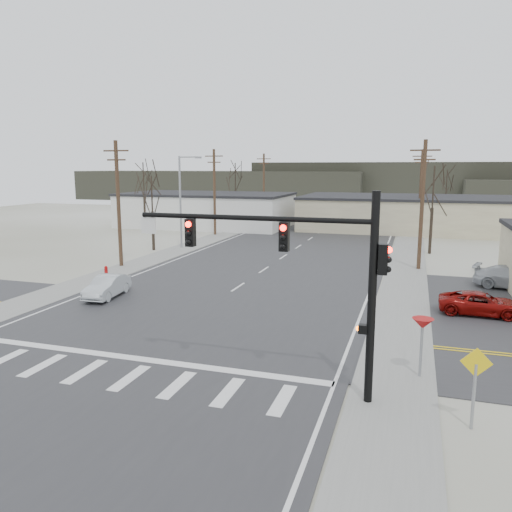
{
  "coord_description": "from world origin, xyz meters",
  "views": [
    {
      "loc": [
        10.99,
        -22.52,
        7.93
      ],
      "look_at": [
        1.91,
        5.96,
        2.6
      ],
      "focal_mm": 35.0,
      "sensor_mm": 36.0,
      "label": 1
    }
  ],
  "objects_px": {
    "fire_hydrant": "(106,271)",
    "car_parked_red": "(481,304)",
    "traffic_signal_mast": "(315,265)",
    "car_far_a": "(354,222)",
    "sedan_crossing": "(107,286)",
    "car_far_b": "(332,216)"
  },
  "relations": [
    {
      "from": "traffic_signal_mast",
      "to": "car_far_a",
      "type": "height_order",
      "value": "traffic_signal_mast"
    },
    {
      "from": "car_far_a",
      "to": "sedan_crossing",
      "type": "bearing_deg",
      "value": 63.89
    },
    {
      "from": "fire_hydrant",
      "to": "car_parked_red",
      "type": "height_order",
      "value": "car_parked_red"
    },
    {
      "from": "sedan_crossing",
      "to": "car_parked_red",
      "type": "xyz_separation_m",
      "value": [
        21.5,
        2.96,
        -0.07
      ]
    },
    {
      "from": "traffic_signal_mast",
      "to": "sedan_crossing",
      "type": "relative_size",
      "value": 2.23
    },
    {
      "from": "traffic_signal_mast",
      "to": "car_far_a",
      "type": "xyz_separation_m",
      "value": [
        -4.51,
        50.36,
        -3.86
      ]
    },
    {
      "from": "sedan_crossing",
      "to": "car_parked_red",
      "type": "height_order",
      "value": "sedan_crossing"
    },
    {
      "from": "car_far_b",
      "to": "car_parked_red",
      "type": "height_order",
      "value": "car_far_b"
    },
    {
      "from": "traffic_signal_mast",
      "to": "fire_hydrant",
      "type": "height_order",
      "value": "traffic_signal_mast"
    },
    {
      "from": "fire_hydrant",
      "to": "car_far_a",
      "type": "height_order",
      "value": "car_far_a"
    },
    {
      "from": "traffic_signal_mast",
      "to": "sedan_crossing",
      "type": "xyz_separation_m",
      "value": [
        -14.7,
        9.33,
        -3.97
      ]
    },
    {
      "from": "sedan_crossing",
      "to": "car_far_a",
      "type": "height_order",
      "value": "car_far_a"
    },
    {
      "from": "car_far_a",
      "to": "car_far_b",
      "type": "bearing_deg",
      "value": -71.73
    },
    {
      "from": "traffic_signal_mast",
      "to": "car_far_a",
      "type": "relative_size",
      "value": 1.69
    },
    {
      "from": "traffic_signal_mast",
      "to": "car_far_b",
      "type": "bearing_deg",
      "value": 98.47
    },
    {
      "from": "sedan_crossing",
      "to": "car_far_b",
      "type": "xyz_separation_m",
      "value": [
        6.19,
        47.84,
        0.07
      ]
    },
    {
      "from": "traffic_signal_mast",
      "to": "car_far_a",
      "type": "distance_m",
      "value": 50.71
    },
    {
      "from": "traffic_signal_mast",
      "to": "car_parked_red",
      "type": "xyz_separation_m",
      "value": [
        6.79,
        12.3,
        -4.03
      ]
    },
    {
      "from": "car_far_a",
      "to": "car_far_b",
      "type": "relative_size",
      "value": 1.23
    },
    {
      "from": "traffic_signal_mast",
      "to": "fire_hydrant",
      "type": "xyz_separation_m",
      "value": [
        -18.09,
        14.2,
        -4.22
      ]
    },
    {
      "from": "car_parked_red",
      "to": "traffic_signal_mast",
      "type": "bearing_deg",
      "value": 153.52
    },
    {
      "from": "fire_hydrant",
      "to": "car_far_a",
      "type": "distance_m",
      "value": 38.63
    }
  ]
}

